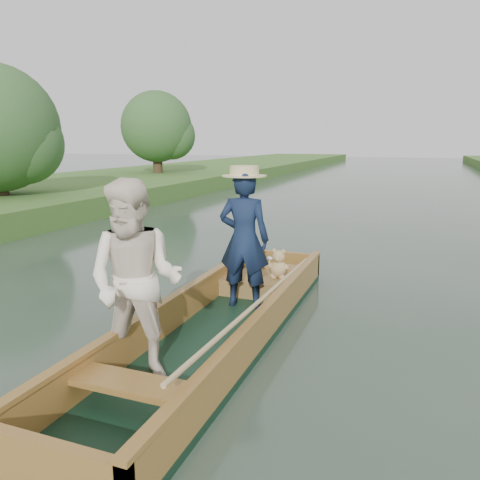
% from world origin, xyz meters
% --- Properties ---
extents(ground, '(120.00, 120.00, 0.00)m').
position_xyz_m(ground, '(0.00, 0.00, 0.00)').
color(ground, '#283D30').
rests_on(ground, ground).
extents(trees_far, '(22.91, 16.08, 4.60)m').
position_xyz_m(trees_far, '(1.18, 8.87, 2.55)').
color(trees_far, '#47331E').
rests_on(trees_far, ground).
extents(punt, '(1.28, 5.00, 1.77)m').
position_xyz_m(punt, '(-0.11, -0.15, 0.60)').
color(punt, black).
rests_on(punt, ground).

